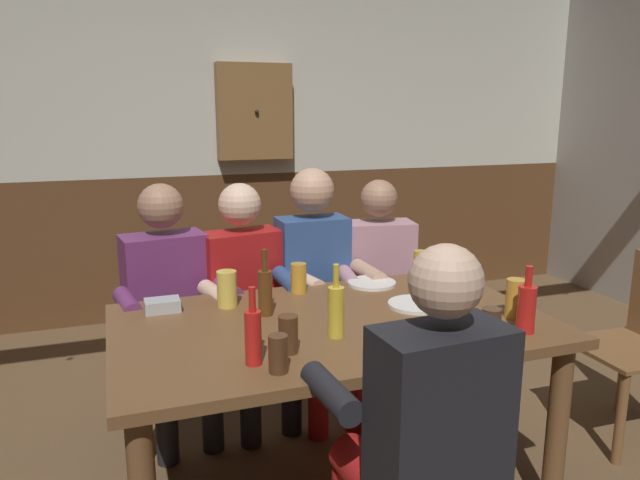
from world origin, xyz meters
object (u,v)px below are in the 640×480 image
at_px(dining_table, 333,345).
at_px(pint_glass_0, 227,289).
at_px(person_0, 169,300).
at_px(plate_0, 416,305).
at_px(person_1, 248,293).
at_px(pint_glass_6, 299,278).
at_px(pint_glass_3, 278,354).
at_px(pint_glass_5, 515,298).
at_px(person_3, 381,282).
at_px(person_4, 421,434).
at_px(person_2, 317,281).
at_px(bottle_2, 526,307).
at_px(pint_glass_1, 288,334).
at_px(table_candle, 461,333).
at_px(wall_dart_cabinet, 254,112).
at_px(pint_glass_4, 420,267).
at_px(bottle_0, 336,310).
at_px(condiment_caddy, 162,305).
at_px(plate_1, 372,283).
at_px(bottle_3, 253,335).
at_px(pint_glass_2, 491,328).
at_px(bottle_1, 265,291).

distance_m(dining_table, pint_glass_0, 0.50).
bearing_deg(person_0, plate_0, 135.44).
distance_m(person_1, pint_glass_6, 0.41).
xyz_separation_m(pint_glass_3, pint_glass_5, (1.02, 0.17, 0.02)).
xyz_separation_m(person_3, person_4, (-0.56, -1.44, 0.01)).
distance_m(person_3, pint_glass_3, 1.41).
bearing_deg(person_2, bottle_2, 112.05).
bearing_deg(person_2, pint_glass_1, 65.24).
distance_m(person_0, table_candle, 1.42).
height_order(person_3, plate_0, person_3).
bearing_deg(pint_glass_6, wall_dart_cabinet, 81.74).
xyz_separation_m(person_4, pint_glass_4, (0.57, 1.06, 0.17)).
height_order(person_0, person_1, person_0).
distance_m(person_1, pint_glass_0, 0.49).
height_order(bottle_0, wall_dart_cabinet, wall_dart_cabinet).
xyz_separation_m(plate_0, pint_glass_6, (-0.40, 0.35, 0.06)).
relative_size(bottle_0, pint_glass_5, 1.74).
bearing_deg(bottle_0, plate_0, 24.74).
bearing_deg(condiment_caddy, person_1, 41.84).
distance_m(dining_table, pint_glass_6, 0.43).
bearing_deg(plate_1, pint_glass_0, -173.11).
distance_m(dining_table, wall_dart_cabinet, 2.55).
bearing_deg(person_0, bottle_2, 128.97).
relative_size(person_0, condiment_caddy, 8.76).
relative_size(person_0, bottle_3, 4.71).
height_order(person_4, pint_glass_0, person_4).
height_order(bottle_0, pint_glass_3, bottle_0).
bearing_deg(pint_glass_4, pint_glass_3, -141.16).
bearing_deg(bottle_0, person_1, 98.14).
bearing_deg(bottle_3, plate_1, 43.16).
relative_size(plate_0, pint_glass_4, 1.49).
distance_m(pint_glass_3, wall_dart_cabinet, 2.90).
bearing_deg(wall_dart_cabinet, pint_glass_3, -102.28).
relative_size(person_0, plate_0, 5.25).
relative_size(bottle_2, pint_glass_1, 1.94).
height_order(person_2, bottle_3, person_2).
xyz_separation_m(pint_glass_2, pint_glass_3, (-0.75, 0.05, -0.01)).
distance_m(person_2, pint_glass_2, 1.18).
distance_m(table_candle, pint_glass_6, 0.84).
distance_m(pint_glass_3, pint_glass_4, 1.15).
xyz_separation_m(bottle_1, pint_glass_0, (-0.12, 0.16, -0.03)).
height_order(bottle_1, pint_glass_2, bottle_1).
distance_m(person_2, bottle_0, 0.92).
xyz_separation_m(pint_glass_0, pint_glass_6, (0.34, 0.08, -0.01)).
xyz_separation_m(condiment_caddy, plate_0, (1.00, -0.29, -0.02)).
xyz_separation_m(bottle_2, bottle_3, (-1.01, 0.06, 0.00)).
height_order(bottle_0, pint_glass_2, bottle_0).
xyz_separation_m(pint_glass_3, pint_glass_6, (0.31, 0.77, 0.01)).
bearing_deg(plate_1, dining_table, -131.32).
distance_m(person_2, pint_glass_6, 0.41).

